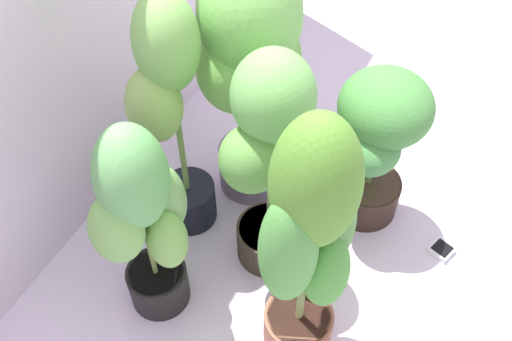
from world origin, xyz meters
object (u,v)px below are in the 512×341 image
(potted_plant_back_left, at_px, (143,217))
(potted_plant_front_right, at_px, (376,138))
(potted_plant_back_center, at_px, (170,108))
(potted_plant_back_right, at_px, (250,56))
(hygrometer_box, at_px, (441,250))
(potted_plant_front_left, at_px, (310,239))
(potted_plant_center, at_px, (273,156))

(potted_plant_back_left, height_order, potted_plant_front_right, potted_plant_back_left)
(potted_plant_back_center, distance_m, potted_plant_back_left, 0.37)
(potted_plant_back_right, distance_m, hygrometer_box, 1.02)
(potted_plant_back_right, bearing_deg, potted_plant_front_left, -140.63)
(potted_plant_back_right, height_order, hygrometer_box, potted_plant_back_right)
(potted_plant_back_right, height_order, potted_plant_front_right, potted_plant_back_right)
(hygrometer_box, bearing_deg, potted_plant_front_right, -169.79)
(potted_plant_front_right, bearing_deg, hygrometer_box, -99.45)
(potted_plant_front_left, relative_size, potted_plant_back_left, 1.23)
(potted_plant_back_center, bearing_deg, potted_plant_center, -89.64)
(potted_plant_center, height_order, hygrometer_box, potted_plant_center)
(potted_plant_back_center, bearing_deg, potted_plant_back_left, -163.13)
(potted_plant_back_center, bearing_deg, hygrometer_box, -72.98)
(potted_plant_back_left, height_order, potted_plant_back_right, potted_plant_back_right)
(potted_plant_center, bearing_deg, potted_plant_front_right, -35.04)
(potted_plant_front_left, height_order, hygrometer_box, potted_plant_front_left)
(potted_plant_back_center, relative_size, potted_plant_back_left, 1.21)
(potted_plant_back_center, height_order, potted_plant_back_left, potted_plant_back_center)
(potted_plant_back_center, xyz_separation_m, potted_plant_back_right, (0.29, -0.14, 0.05))
(potted_plant_back_left, relative_size, hygrometer_box, 8.05)
(potted_plant_front_left, xyz_separation_m, hygrometer_box, (0.55, -0.35, -0.57))
(potted_plant_front_left, xyz_separation_m, potted_plant_back_right, (0.55, 0.45, 0.06))
(potted_plant_back_center, relative_size, potted_plant_front_right, 1.49)
(potted_plant_center, xyz_separation_m, potted_plant_front_right, (0.34, -0.24, -0.13))
(potted_plant_back_center, relative_size, hygrometer_box, 9.71)
(potted_plant_back_center, distance_m, potted_plant_center, 0.37)
(potted_plant_center, relative_size, potted_plant_front_right, 1.37)
(potted_plant_back_left, distance_m, hygrometer_box, 1.14)
(potted_plant_front_right, height_order, hygrometer_box, potted_plant_front_right)
(potted_plant_front_left, relative_size, potted_plant_front_right, 1.52)
(potted_plant_back_center, distance_m, potted_plant_back_right, 0.32)
(potted_plant_back_right, height_order, potted_plant_center, potted_plant_back_right)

